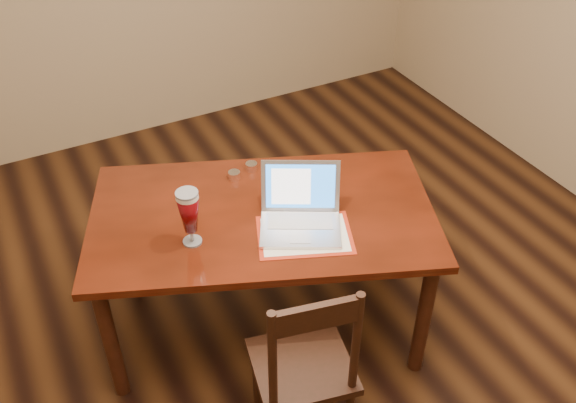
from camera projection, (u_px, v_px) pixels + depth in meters
ground at (309, 350)px, 3.32m from camera, size 5.00×5.00×0.00m
room_shell at (320, 25)px, 2.23m from camera, size 4.51×5.01×2.71m
dining_table at (263, 227)px, 3.05m from camera, size 1.84×1.44×1.03m
dining_chair at (304, 368)px, 2.68m from camera, size 0.48×0.47×0.97m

